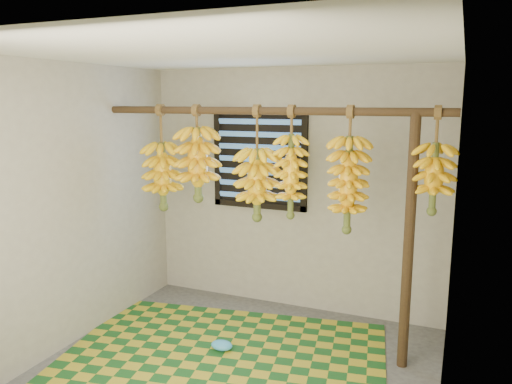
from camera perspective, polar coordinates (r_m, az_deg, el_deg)
The scene contains 16 objects.
floor at distance 4.07m, azimuth -3.19°, elevation -20.51°, with size 3.00×3.00×0.01m, color #434343.
ceiling at distance 3.50m, azimuth -3.60°, elevation 15.66°, with size 3.00×3.00×0.01m, color silver.
wall_back at distance 4.96m, azimuth 4.25°, elevation 0.14°, with size 3.00×0.01×2.40m, color gray.
wall_left at distance 4.45m, azimuth -21.07°, elevation -1.73°, with size 0.01×3.00×2.40m, color gray.
wall_right at distance 3.25m, azimuth 21.33°, elevation -6.07°, with size 0.01×3.00×2.40m, color gray.
window at distance 5.01m, azimuth 0.39°, elevation 3.74°, with size 1.00×0.04×1.00m.
hanging_pole at distance 4.13m, azimuth 0.81°, elevation 9.26°, with size 0.06×0.06×3.00m, color #3F2D17.
support_post at distance 4.00m, azimuth 17.04°, elevation -5.79°, with size 0.08×0.08×2.00m, color #3F2D17.
woven_mat at distance 4.22m, azimuth -4.42°, elevation -19.15°, with size 2.61×2.09×0.01m, color #164C1B.
plastic_bag at distance 4.41m, azimuth -3.93°, elevation -17.08°, with size 0.19×0.14×0.08m, color #3A9DDA.
banana_bunch_a at distance 4.64m, azimuth -10.61°, elevation 1.83°, with size 0.34×0.34×0.95m.
banana_bunch_b at distance 4.43m, azimuth -6.68°, elevation 3.20°, with size 0.37×0.37×0.84m.
banana_bunch_c at distance 4.21m, azimuth 0.12°, elevation 0.90°, with size 0.37×0.37×0.97m.
banana_bunch_d at distance 4.09m, azimuth 4.01°, elevation 1.82°, with size 0.27×0.27×0.93m.
banana_bunch_e at distance 3.97m, azimuth 10.49°, elevation 0.83°, with size 0.31×0.31×1.00m.
banana_bunch_f at distance 3.88m, azimuth 19.65°, elevation 1.47°, with size 0.30×0.30×0.79m.
Camera 1 is at (1.54, -3.13, 2.08)m, focal length 35.00 mm.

